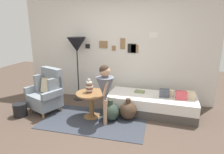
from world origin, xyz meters
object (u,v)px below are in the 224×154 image
vase_striped (89,87)px  demijohn_far (128,111)px  floor_lamp (77,46)px  daybed (151,104)px  demijohn_near (110,112)px  side_table (91,99)px  book_on_daybed (139,92)px  magazine_basket (20,110)px  armchair (47,92)px  person_child (105,87)px

vase_striped → demijohn_far: size_ratio=0.64×
vase_striped → floor_lamp: (-0.64, 0.88, 0.73)m
daybed → demijohn_far: bearing=-135.8°
floor_lamp → demijohn_near: size_ratio=3.66×
side_table → book_on_daybed: side_table is taller
daybed → magazine_basket: 2.84m
floor_lamp → demijohn_far: floor_lamp is taller
armchair → daybed: armchair is taller
person_child → demijohn_far: person_child is taller
armchair → side_table: (1.07, -0.07, -0.04)m
demijohn_near → magazine_basket: 1.94m
daybed → vase_striped: (-1.25, -0.52, 0.46)m
side_table → demijohn_near: side_table is taller
floor_lamp → book_on_daybed: size_ratio=7.31×
armchair → book_on_daybed: bearing=17.3°
armchair → person_child: (1.43, -0.27, 0.33)m
daybed → demijohn_far: demijohn_far is taller
daybed → floor_lamp: (-1.88, 0.36, 1.19)m
daybed → armchair: bearing=-168.3°
floor_lamp → magazine_basket: 1.93m
side_table → floor_lamp: bearing=127.3°
vase_striped → demijohn_near: bearing=-6.5°
side_table → book_on_daybed: 1.15m
vase_striped → magazine_basket: 1.59m
person_child → demijohn_far: size_ratio=2.65×
demijohn_near → vase_striped: bearing=173.5°
demijohn_near → demijohn_far: size_ratio=0.98×
daybed → person_child: 1.26m
side_table → person_child: person_child is taller
side_table → floor_lamp: floor_lamp is taller
book_on_daybed → demijohn_near: size_ratio=0.50×
armchair → book_on_daybed: size_ratio=4.41×
person_child → book_on_daybed: person_child is taller
side_table → vase_striped: size_ratio=2.21×
armchair → daybed: size_ratio=0.50×
floor_lamp → book_on_daybed: 1.89m
armchair → magazine_basket: bearing=-138.1°
daybed → book_on_daybed: size_ratio=8.85×
daybed → book_on_daybed: book_on_daybed is taller
book_on_daybed → demijohn_near: 0.91m
vase_striped → demijohn_near: (0.46, -0.05, -0.48)m
side_table → magazine_basket: (-1.51, -0.32, -0.26)m
demijohn_near → person_child: bearing=-110.3°
side_table → floor_lamp: size_ratio=0.39×
daybed → floor_lamp: size_ratio=1.21×
book_on_daybed → floor_lamp: bearing=172.5°
daybed → floor_lamp: bearing=169.2°
person_child → demijohn_near: (0.06, 0.16, -0.58)m
side_table → armchair: bearing=176.5°
demijohn_near → magazine_basket: size_ratio=1.57×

